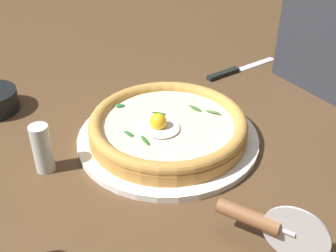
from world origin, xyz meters
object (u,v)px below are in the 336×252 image
object	(u,v)px
pizza_cutter	(265,223)
table_knife	(233,71)
pepper_shaker	(42,148)
pizza	(168,126)

from	to	relation	value
pizza_cutter	table_knife	xyz separation A→B (m)	(-0.39, 0.35, -0.04)
pepper_shaker	table_knife	bearing A→B (deg)	95.80
table_knife	pepper_shaker	xyz separation A→B (m)	(0.05, -0.51, 0.04)
pizza	pepper_shaker	distance (m)	0.22
pizza	pepper_shaker	size ratio (longest dim) A/B	3.34
pizza_cutter	pepper_shaker	world-z (taller)	pizza_cutter
pizza_cutter	table_knife	bearing A→B (deg)	137.72
pizza_cutter	pizza	bearing A→B (deg)	168.16
pizza	pizza_cutter	size ratio (longest dim) A/B	1.97
pepper_shaker	pizza	bearing A→B (deg)	72.48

